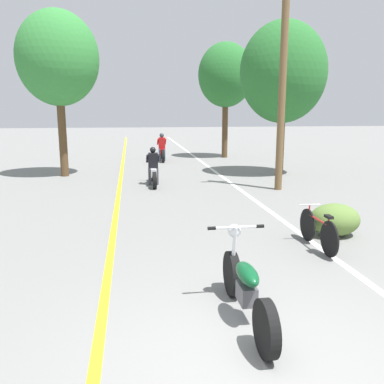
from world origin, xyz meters
The scene contains 12 objects.
ground_plane centered at (0.00, 0.00, 0.00)m, with size 120.00×120.00×0.00m, color slate.
lane_stripe_center centered at (-1.70, 13.01, 0.00)m, with size 0.14×48.00×0.01m, color yellow.
lane_stripe_edge centered at (2.38, 13.01, 0.00)m, with size 0.14×48.00×0.01m, color white.
utility_pole centered at (3.68, 9.39, 3.53)m, with size 1.10×0.24×6.88m.
roadside_tree_right_near centered at (4.89, 12.54, 4.14)m, with size 3.51×3.16×6.17m.
roadside_tree_right_far centered at (4.02, 18.97, 4.52)m, with size 3.05×2.74×6.31m.
roadside_tree_left centered at (-3.98, 13.45, 4.61)m, with size 3.18×2.86×6.47m.
roadside_bush centered at (3.04, 4.26, 0.35)m, with size 1.10×0.88×0.70m.
motorcycle_foreground centered at (0.15, 1.05, 0.44)m, with size 0.80×2.20×1.11m.
motorcycle_rider_lead centered at (-0.49, 10.90, 0.52)m, with size 0.50×2.14×1.37m.
motorcycle_rider_far centered at (0.37, 17.98, 0.55)m, with size 0.50×2.21×1.46m.
bicycle_parked centered at (2.32, 3.52, 0.36)m, with size 0.44×1.63×0.79m.
Camera 1 is at (-1.25, -3.65, 2.68)m, focal length 38.00 mm.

